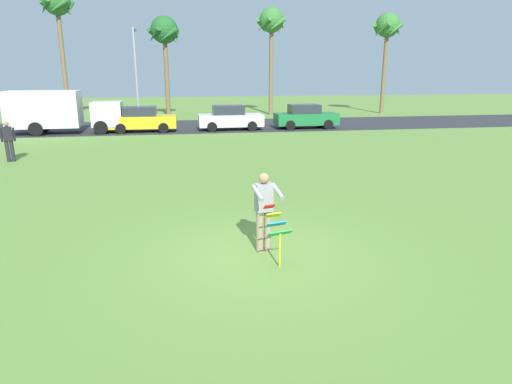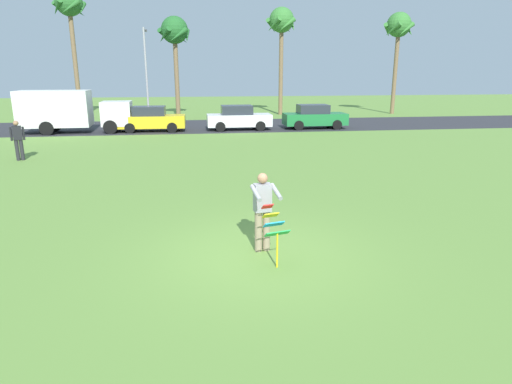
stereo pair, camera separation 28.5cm
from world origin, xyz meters
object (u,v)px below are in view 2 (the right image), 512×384
(person_kite_flyer, at_px, (263,209))
(parked_car_white, at_px, (239,118))
(parked_truck_white_box, at_px, (69,110))
(palm_tree_centre_far, at_px, (282,25))
(kite_held, at_px, (274,226))
(palm_tree_right_near, at_px, (175,34))
(parked_car_green, at_px, (314,117))
(parked_car_yellow, at_px, (151,119))
(person_walker_near, at_px, (18,139))
(palm_tree_left_near, at_px, (70,9))
(palm_tree_far_left, at_px, (399,29))
(streetlight_pole, at_px, (146,68))

(person_kite_flyer, xyz_separation_m, parked_car_white, (1.52, 20.37, -0.18))
(parked_truck_white_box, distance_m, palm_tree_centre_far, 19.44)
(person_kite_flyer, bearing_deg, kite_held, -80.90)
(parked_truck_white_box, height_order, palm_tree_centre_far, palm_tree_centre_far)
(palm_tree_right_near, bearing_deg, parked_car_green, -40.61)
(parked_car_yellow, distance_m, parked_car_green, 10.78)
(parked_car_white, height_order, person_walker_near, person_walker_near)
(parked_truck_white_box, height_order, parked_car_white, parked_truck_white_box)
(parked_truck_white_box, xyz_separation_m, person_walker_near, (0.14, -8.96, -0.48))
(person_kite_flyer, xyz_separation_m, person_walker_near, (-8.98, 11.41, -0.02))
(kite_held, distance_m, palm_tree_left_near, 33.83)
(palm_tree_right_near, relative_size, person_walker_near, 4.58)
(palm_tree_right_near, bearing_deg, palm_tree_far_left, 4.44)
(parked_car_yellow, xyz_separation_m, streetlight_pole, (-0.86, 7.46, 3.22))
(parked_truck_white_box, bearing_deg, parked_car_yellow, -0.00)
(palm_tree_right_near, bearing_deg, person_kite_flyer, -84.63)
(parked_car_green, height_order, palm_tree_left_near, palm_tree_left_near)
(parked_truck_white_box, bearing_deg, palm_tree_left_near, 99.94)
(parked_car_green, bearing_deg, palm_tree_centre_far, 92.11)
(parked_car_green, xyz_separation_m, person_walker_near, (-15.65, -8.96, 0.16))
(kite_held, bearing_deg, palm_tree_right_near, 95.46)
(kite_held, distance_m, palm_tree_centre_far, 32.54)
(kite_held, bearing_deg, parked_truck_white_box, 113.63)
(palm_tree_left_near, relative_size, palm_tree_far_left, 1.15)
(kite_held, bearing_deg, parked_car_green, 72.74)
(parked_car_green, xyz_separation_m, palm_tree_far_left, (9.90, 9.50, 6.50))
(palm_tree_centre_far, distance_m, palm_tree_far_left, 10.30)
(parked_car_white, bearing_deg, palm_tree_right_near, 117.62)
(parked_car_green, xyz_separation_m, palm_tree_centre_far, (-0.37, 10.13, 6.78))
(person_kite_flyer, xyz_separation_m, streetlight_pole, (-4.97, 27.84, 3.05))
(parked_truck_white_box, distance_m, streetlight_pole, 8.92)
(parked_truck_white_box, height_order, palm_tree_right_near, palm_tree_right_near)
(palm_tree_left_near, bearing_deg, kite_held, -70.54)
(person_kite_flyer, relative_size, streetlight_pole, 0.25)
(palm_tree_centre_far, bearing_deg, person_walker_near, -128.66)
(parked_car_yellow, height_order, streetlight_pole, streetlight_pole)
(kite_held, xyz_separation_m, palm_tree_right_near, (-2.78, 29.09, 5.74))
(parked_car_white, distance_m, palm_tree_right_near, 10.72)
(parked_truck_white_box, distance_m, palm_tree_right_near, 11.49)
(person_kite_flyer, height_order, kite_held, person_kite_flyer)
(parked_car_green, distance_m, palm_tree_left_near, 21.60)
(kite_held, bearing_deg, person_walker_near, 126.85)
(person_kite_flyer, distance_m, streetlight_pole, 28.44)
(parked_car_yellow, xyz_separation_m, parked_car_white, (5.63, -0.00, 0.00))
(person_kite_flyer, relative_size, person_walker_near, 1.00)
(parked_truck_white_box, relative_size, streetlight_pole, 0.97)
(kite_held, distance_m, palm_tree_right_near, 29.78)
(parked_car_white, height_order, palm_tree_left_near, palm_tree_left_near)
(palm_tree_far_left, bearing_deg, parked_car_yellow, -155.34)
(palm_tree_left_near, relative_size, person_walker_near, 5.81)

